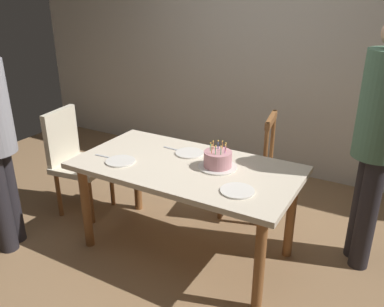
# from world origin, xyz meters

# --- Properties ---
(ground) EXTENTS (6.40, 6.40, 0.00)m
(ground) POSITION_xyz_m (0.00, 0.00, 0.00)
(ground) COLOR #93704C
(back_wall) EXTENTS (6.40, 0.10, 2.60)m
(back_wall) POSITION_xyz_m (0.00, 1.85, 1.30)
(back_wall) COLOR beige
(back_wall) RESTS_ON ground
(dining_table) EXTENTS (1.63, 0.86, 0.74)m
(dining_table) POSITION_xyz_m (0.00, 0.00, 0.65)
(dining_table) COLOR beige
(dining_table) RESTS_ON ground
(birthday_cake) EXTENTS (0.28, 0.28, 0.19)m
(birthday_cake) POSITION_xyz_m (0.22, 0.07, 0.80)
(birthday_cake) COLOR silver
(birthday_cake) RESTS_ON dining_table
(plate_near_celebrant) EXTENTS (0.22, 0.22, 0.01)m
(plate_near_celebrant) POSITION_xyz_m (-0.45, -0.19, 0.75)
(plate_near_celebrant) COLOR white
(plate_near_celebrant) RESTS_ON dining_table
(plate_far_side) EXTENTS (0.22, 0.22, 0.01)m
(plate_far_side) POSITION_xyz_m (-0.08, 0.19, 0.75)
(plate_far_side) COLOR white
(plate_far_side) RESTS_ON dining_table
(plate_near_guest) EXTENTS (0.22, 0.22, 0.01)m
(plate_near_guest) POSITION_xyz_m (0.49, -0.19, 0.75)
(plate_near_guest) COLOR white
(plate_near_guest) RESTS_ON dining_table
(fork_near_celebrant) EXTENTS (0.18, 0.03, 0.01)m
(fork_near_celebrant) POSITION_xyz_m (-0.61, -0.18, 0.74)
(fork_near_celebrant) COLOR silver
(fork_near_celebrant) RESTS_ON dining_table
(fork_far_side) EXTENTS (0.18, 0.03, 0.01)m
(fork_far_side) POSITION_xyz_m (-0.24, 0.21, 0.74)
(fork_far_side) COLOR silver
(fork_far_side) RESTS_ON dining_table
(chair_spindle_back) EXTENTS (0.51, 0.51, 0.95)m
(chair_spindle_back) POSITION_xyz_m (0.19, 0.76, 0.46)
(chair_spindle_back) COLOR tan
(chair_spindle_back) RESTS_ON ground
(chair_upholstered) EXTENTS (0.50, 0.50, 0.95)m
(chair_upholstered) POSITION_xyz_m (-1.20, 0.06, 0.53)
(chair_upholstered) COLOR beige
(chair_upholstered) RESTS_ON ground
(person_guest) EXTENTS (0.32, 0.32, 1.78)m
(person_guest) POSITION_xyz_m (1.19, 0.53, 1.02)
(person_guest) COLOR #262328
(person_guest) RESTS_ON ground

